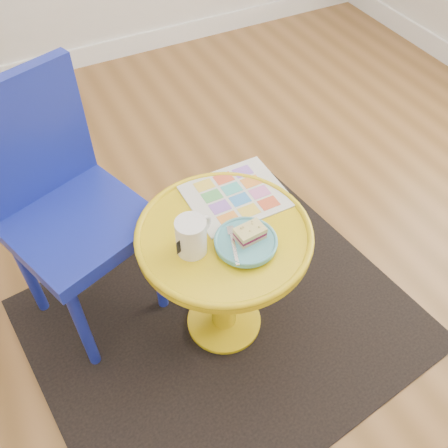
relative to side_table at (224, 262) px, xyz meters
name	(u,v)px	position (x,y,z in m)	size (l,w,h in m)	color
floor	(238,314)	(0.06, 0.01, -0.36)	(4.00, 4.00, 0.00)	brown
rug	(224,322)	(0.00, 0.00, -0.35)	(1.30, 1.10, 0.01)	black
side_table	(224,262)	(0.00, 0.00, 0.00)	(0.53, 0.53, 0.50)	gold
chair	(61,200)	(-0.39, 0.34, 0.16)	(0.51, 0.51, 0.90)	#172395
newspaper	(236,195)	(0.11, 0.12, 0.14)	(0.30, 0.26, 0.01)	silver
mug	(192,235)	(-0.11, -0.01, 0.20)	(0.12, 0.09, 0.11)	white
plate	(246,242)	(0.03, -0.07, 0.16)	(0.18, 0.18, 0.02)	#52A3AD
cake_slice	(250,233)	(0.05, -0.07, 0.18)	(0.09, 0.06, 0.04)	#D3BC8C
fork	(233,243)	(-0.01, -0.07, 0.17)	(0.06, 0.14, 0.00)	silver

